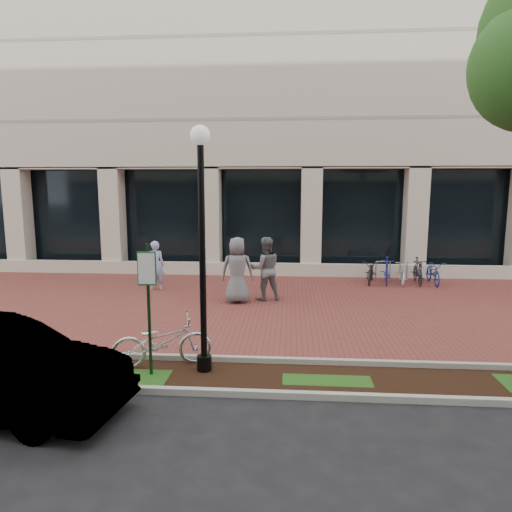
# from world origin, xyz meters

# --- Properties ---
(ground) EXTENTS (120.00, 120.00, 0.00)m
(ground) POSITION_xyz_m (0.00, 0.00, 0.00)
(ground) COLOR black
(ground) RESTS_ON ground
(brick_plaza) EXTENTS (40.00, 9.00, 0.01)m
(brick_plaza) POSITION_xyz_m (0.00, 0.00, 0.01)
(brick_plaza) COLOR brown
(brick_plaza) RESTS_ON ground
(planting_strip) EXTENTS (40.00, 1.50, 0.01)m
(planting_strip) POSITION_xyz_m (0.00, -5.25, 0.01)
(planting_strip) COLOR black
(planting_strip) RESTS_ON ground
(curb_plaza_side) EXTENTS (40.00, 0.12, 0.12)m
(curb_plaza_side) POSITION_xyz_m (0.00, -4.50, 0.06)
(curb_plaza_side) COLOR #A1A197
(curb_plaza_side) RESTS_ON ground
(curb_street_side) EXTENTS (40.00, 0.12, 0.12)m
(curb_street_side) POSITION_xyz_m (0.00, -6.00, 0.06)
(curb_street_side) COLOR #A1A197
(curb_street_side) RESTS_ON ground
(near_office_building) EXTENTS (40.00, 12.12, 16.00)m
(near_office_building) POSITION_xyz_m (0.00, 10.47, 10.05)
(near_office_building) COLOR beige
(near_office_building) RESTS_ON ground
(parking_sign) EXTENTS (0.34, 0.07, 2.47)m
(parking_sign) POSITION_xyz_m (-1.37, -5.25, 1.57)
(parking_sign) COLOR #133518
(parking_sign) RESTS_ON ground
(lamppost) EXTENTS (0.36, 0.36, 4.56)m
(lamppost) POSITION_xyz_m (-0.42, -4.97, 2.57)
(lamppost) COLOR black
(lamppost) RESTS_ON ground
(locked_bicycle) EXTENTS (2.03, 1.22, 1.01)m
(locked_bicycle) POSITION_xyz_m (-1.27, -4.81, 0.50)
(locked_bicycle) COLOR silver
(locked_bicycle) RESTS_ON ground
(pedestrian_left) EXTENTS (0.71, 0.57, 1.68)m
(pedestrian_left) POSITION_xyz_m (-3.35, 1.70, 0.84)
(pedestrian_left) COLOR #9CAFE8
(pedestrian_left) RESTS_ON ground
(pedestrian_mid) EXTENTS (1.11, 0.97, 1.96)m
(pedestrian_mid) POSITION_xyz_m (0.43, 0.60, 0.98)
(pedestrian_mid) COLOR slate
(pedestrian_mid) RESTS_ON ground
(pedestrian_right) EXTENTS (1.01, 0.69, 2.00)m
(pedestrian_right) POSITION_xyz_m (-0.38, 0.21, 1.00)
(pedestrian_right) COLOR slate
(pedestrian_right) RESTS_ON ground
(bike_rack_cluster) EXTENTS (2.97, 1.71, 0.95)m
(bike_rack_cluster) POSITION_xyz_m (5.23, 3.35, 0.44)
(bike_rack_cluster) COLOR black
(bike_rack_cluster) RESTS_ON ground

